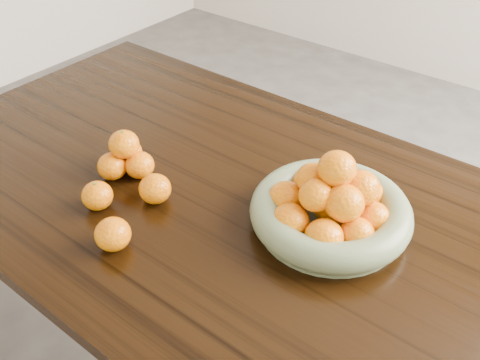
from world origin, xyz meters
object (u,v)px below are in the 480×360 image
Objects in this scene: orange_pyramid at (126,157)px; loose_orange_0 at (97,196)px; dining_table at (254,234)px; fruit_bowl at (331,207)px.

orange_pyramid is 1.92× the size of loose_orange_0.
dining_table is 26.55× the size of loose_orange_0.
fruit_bowl reaches higher than orange_pyramid.
dining_table is 0.39m from orange_pyramid.
fruit_bowl is at bearing 15.41° from orange_pyramid.
orange_pyramid reaches higher than dining_table.
orange_pyramid is (-0.35, -0.09, 0.14)m from dining_table.
loose_orange_0 is (-0.47, -0.28, -0.02)m from fruit_bowl.
dining_table is at bearing 14.74° from orange_pyramid.
fruit_bowl is 0.55m from loose_orange_0.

